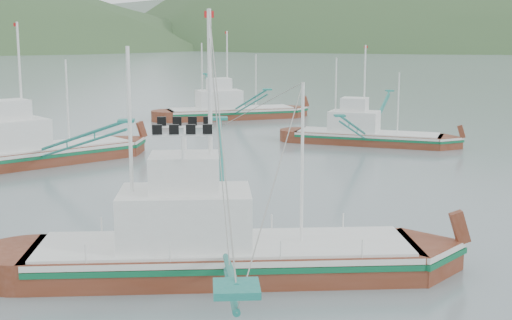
{
  "coord_description": "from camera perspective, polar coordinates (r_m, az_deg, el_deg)",
  "views": [
    {
      "loc": [
        -2.44,
        -29.56,
        9.67
      ],
      "look_at": [
        0.0,
        6.0,
        3.2
      ],
      "focal_mm": 50.0,
      "sensor_mm": 36.0,
      "label": 1
    }
  ],
  "objects": [
    {
      "name": "ground",
      "position": [
        31.2,
        0.76,
        -7.77
      ],
      "size": [
        1200.0,
        1200.0,
        0.0
      ],
      "primitive_type": "plane",
      "color": "slate",
      "rests_on": "ground"
    },
    {
      "name": "main_boat",
      "position": [
        28.58,
        -3.06,
        -6.08
      ],
      "size": [
        15.46,
        27.98,
        11.32
      ],
      "rotation": [
        0.0,
        0.0,
        -0.01
      ],
      "color": "#602714",
      "rests_on": "ground"
    },
    {
      "name": "bg_boat_left",
      "position": [
        54.35,
        -17.72,
        2.08
      ],
      "size": [
        20.63,
        24.35,
        11.12
      ],
      "rotation": [
        0.0,
        0.0,
        0.64
      ],
      "color": "#602714",
      "rests_on": "ground"
    },
    {
      "name": "bg_boat_right",
      "position": [
        62.2,
        8.89,
        2.95
      ],
      "size": [
        12.8,
        21.59,
        9.17
      ],
      "rotation": [
        0.0,
        0.0,
        -0.41
      ],
      "color": "#602714",
      "rests_on": "ground"
    },
    {
      "name": "bg_boat_far",
      "position": [
        79.55,
        -2.07,
        4.66
      ],
      "size": [
        14.7,
        25.37,
        10.42
      ],
      "rotation": [
        0.0,
        0.0,
        0.23
      ],
      "color": "#602714",
      "rests_on": "ground"
    },
    {
      "name": "ridge_distant",
      "position": [
        590.53,
        -0.79,
        9.36
      ],
      "size": [
        960.0,
        400.0,
        240.0
      ],
      "primitive_type": "ellipsoid",
      "color": "slate",
      "rests_on": "ground"
    }
  ]
}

